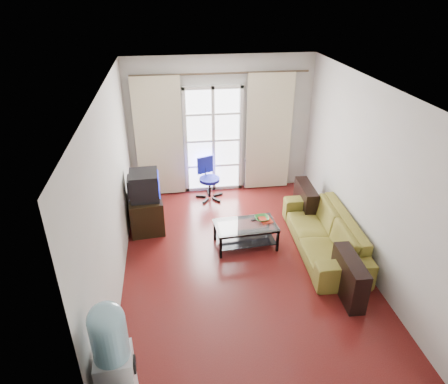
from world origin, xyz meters
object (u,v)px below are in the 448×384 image
Objects in this scene: water_cooler at (115,370)px; tv_stand at (146,211)px; task_chair at (209,186)px; crt_tv at (143,185)px; coffee_table at (246,232)px; sofa at (324,233)px.

tv_stand is at bearing 84.72° from water_cooler.
tv_stand is 1.00× the size of task_chair.
tv_stand is 1.56× the size of crt_tv.
task_chair reaches higher than coffee_table.
tv_stand is 0.53× the size of water_cooler.
task_chair is at bearing 31.52° from tv_stand.
coffee_table is 1.81m from tv_stand.
sofa is 2.58m from task_chair.
sofa is 2.60× the size of task_chair.
coffee_table is at bearing -100.59° from sofa.
crt_tv is at bearing 84.68° from water_cooler.
crt_tv reaches higher than sofa.
water_cooler reaches higher than coffee_table.
sofa is at bearing -12.98° from coffee_table.
water_cooler reaches higher than sofa.
crt_tv is 0.34× the size of water_cooler.
coffee_table is 3.36m from water_cooler.
coffee_table is at bearing -27.00° from crt_tv.
sofa is at bearing 37.35° from water_cooler.
water_cooler reaches higher than task_chair.
task_chair is (-0.41, 1.72, -0.01)m from coffee_table.
sofa is at bearing -26.58° from tv_stand.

